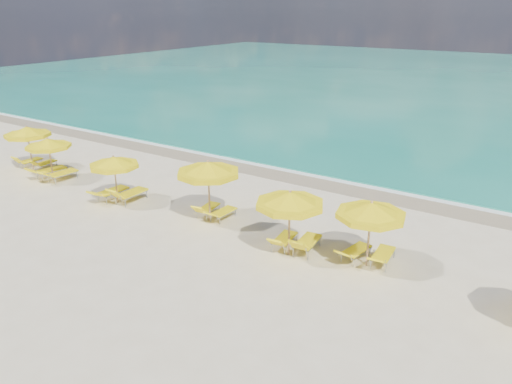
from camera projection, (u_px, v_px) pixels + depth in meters
The scene contains 23 objects.
ground_plane at pixel (235, 231), 19.74m from camera, with size 120.00×120.00×0.00m, color beige.
ocean at pixel (479, 83), 57.22m from camera, with size 120.00×80.00×0.30m, color #157B63.
wet_sand_band at pixel (319, 180), 25.52m from camera, with size 120.00×2.60×0.01m, color tan.
foam_line at pixel (326, 176), 26.14m from camera, with size 120.00×1.20×0.03m, color white.
whitecap_near at pixel (305, 129), 36.11m from camera, with size 14.00×0.36×0.05m, color white.
umbrella_0 at pixel (27, 132), 26.54m from camera, with size 2.61×2.61×2.42m.
umbrella_1 at pixel (48, 144), 24.91m from camera, with size 2.69×2.69×2.24m.
umbrella_2 at pixel (114, 162), 21.96m from camera, with size 2.66×2.66×2.23m.
umbrella_3 at pixel (208, 169), 19.97m from camera, with size 3.14×3.14×2.63m.
umbrella_4 at pixel (290, 200), 17.17m from camera, with size 2.59×2.59×2.48m.
umbrella_5 at pixel (371, 211), 16.44m from camera, with size 2.73×2.73×2.40m.
lounger_0_left at pixel (30, 163), 27.58m from camera, with size 0.61×1.62×0.80m.
lounger_0_right at pixel (45, 165), 27.22m from camera, with size 0.74×1.64×0.73m.
lounger_1_left at pixel (50, 173), 25.86m from camera, with size 0.94×2.06×0.75m.
lounger_1_right at pixel (62, 176), 25.38m from camera, with size 0.74×1.99×0.77m.
lounger_2_left at pixel (112, 194), 22.94m from camera, with size 0.70×1.99×0.72m.
lounger_2_right at pixel (131, 197), 22.63m from camera, with size 0.69×1.96×0.94m.
lounger_3_left at pixel (208, 211), 21.19m from camera, with size 0.76×1.65×0.75m.
lounger_3_right at pixel (223, 215), 20.78m from camera, with size 0.60×1.67×0.65m.
lounger_4_left at pixel (284, 242), 18.37m from camera, with size 0.78×1.75×0.76m.
lounger_4_right at pixel (307, 246), 18.03m from camera, with size 0.80×1.89×0.89m.
lounger_5_left at pixel (355, 254), 17.52m from camera, with size 0.81×1.76×0.67m.
lounger_5_right at pixel (382, 258), 17.20m from camera, with size 0.74×1.83×0.69m.
Camera 1 is at (10.58, -14.50, 8.41)m, focal length 35.00 mm.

